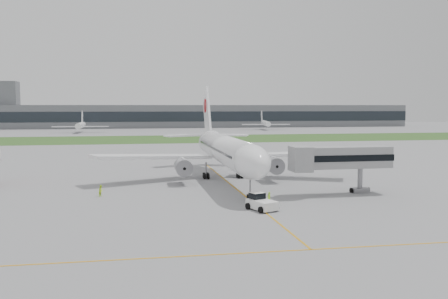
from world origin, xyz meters
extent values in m
plane|color=gray|center=(0.00, 0.00, 0.00)|extent=(600.00, 600.00, 0.00)
cube|color=#2C5A21|center=(0.00, 120.00, 0.01)|extent=(600.00, 50.00, 0.02)
cube|color=slate|center=(0.00, 230.00, 7.00)|extent=(320.00, 22.00, 14.00)
cube|color=#1E242A|center=(0.00, 219.00, 7.00)|extent=(320.00, 0.60, 6.00)
cylinder|color=white|center=(0.00, 4.00, 5.60)|extent=(5.00, 38.00, 5.00)
ellipsoid|color=white|center=(0.00, -15.50, 5.60)|extent=(5.00, 11.00, 5.00)
cube|color=black|center=(0.00, -16.50, 6.50)|extent=(3.20, 1.54, 1.14)
cone|color=white|center=(0.00, 26.00, 6.40)|extent=(5.00, 10.53, 6.16)
cube|color=white|center=(-13.00, 6.00, 4.40)|extent=(22.13, 13.52, 1.70)
cube|color=white|center=(13.00, 6.00, 4.40)|extent=(22.13, 13.52, 1.70)
cylinder|color=#A1A1A6|center=(-8.00, 1.50, 3.00)|extent=(2.70, 5.20, 2.70)
cylinder|color=#A1A1A6|center=(8.00, 1.50, 3.00)|extent=(2.70, 5.20, 2.70)
cube|color=white|center=(0.00, 27.50, 11.50)|extent=(0.45, 10.90, 12.76)
cylinder|color=#A1090F|center=(0.00, 28.50, 13.50)|extent=(0.60, 3.20, 3.20)
cube|color=white|center=(-5.00, 28.50, 6.80)|extent=(9.54, 6.34, 0.35)
cube|color=white|center=(5.00, 28.50, 6.80)|extent=(9.54, 6.34, 0.35)
cylinder|color=gray|center=(0.00, -15.00, 1.55)|extent=(0.24, 0.24, 3.10)
cylinder|color=black|center=(-3.20, 7.00, 0.55)|extent=(1.40, 1.10, 1.10)
cylinder|color=black|center=(3.20, 7.00, 0.55)|extent=(1.40, 1.10, 1.10)
cube|color=white|center=(-0.03, -21.92, 0.74)|extent=(3.74, 4.76, 1.12)
cube|color=white|center=(-0.45, -20.88, 1.67)|extent=(2.11, 2.01, 0.93)
cube|color=black|center=(-0.45, -20.88, 1.72)|extent=(2.17, 2.07, 0.79)
cylinder|color=black|center=(-1.72, -21.10, 0.42)|extent=(0.62, 0.90, 0.84)
cylinder|color=black|center=(0.60, -20.15, 0.42)|extent=(0.62, 0.90, 0.84)
cylinder|color=black|center=(-0.67, -23.69, 0.42)|extent=(0.62, 0.90, 0.84)
cylinder|color=black|center=(1.66, -22.74, 0.42)|extent=(0.62, 0.90, 0.84)
cube|color=gray|center=(15.00, -12.44, 5.62)|extent=(15.16, 3.34, 3.24)
cube|color=black|center=(15.00, -12.44, 5.62)|extent=(15.37, 3.45, 0.97)
cube|color=gray|center=(7.98, -13.56, 5.62)|extent=(2.81, 3.68, 3.68)
cylinder|color=gray|center=(18.24, -11.88, 2.05)|extent=(0.76, 0.76, 4.11)
cube|color=gray|center=(18.24, -11.88, 0.38)|extent=(2.60, 1.53, 0.76)
cylinder|color=black|center=(16.83, -11.88, 0.38)|extent=(0.33, 0.76, 0.76)
cylinder|color=black|center=(19.65, -11.87, 0.38)|extent=(0.33, 0.76, 0.76)
cone|color=#E9590C|center=(-0.50, -21.18, 0.27)|extent=(0.40, 0.40, 0.55)
cone|color=#E9590C|center=(0.50, -20.24, 0.30)|extent=(0.44, 0.44, 0.60)
imported|color=#ACFF2A|center=(1.98, -17.91, 0.81)|extent=(0.71, 0.64, 1.63)
imported|color=#D0FF2A|center=(-21.17, -8.14, 0.85)|extent=(0.96, 1.04, 1.71)
camera|label=1|loc=(-16.17, -83.55, 13.43)|focal=40.00mm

